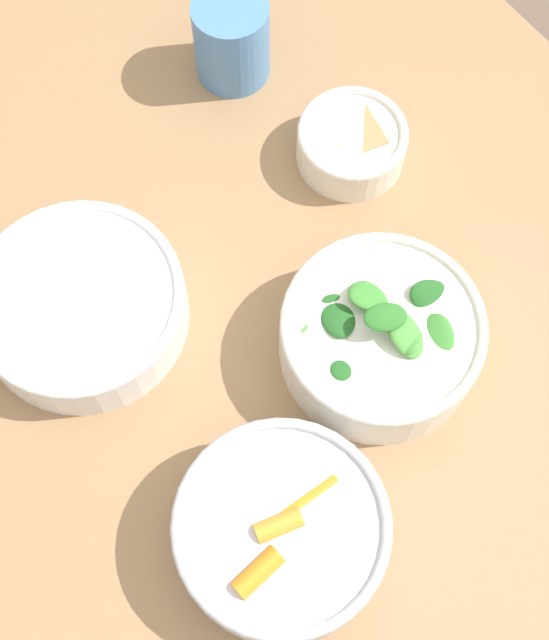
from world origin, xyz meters
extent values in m
plane|color=brown|center=(0.00, 0.00, 0.00)|extent=(10.00, 10.00, 0.00)
cube|color=#99724C|center=(0.00, 0.00, 0.75)|extent=(1.24, 0.92, 0.03)
cube|color=olive|center=(0.56, -0.40, 0.37)|extent=(0.06, 0.06, 0.74)
cylinder|color=silver|center=(-0.10, 0.10, 0.80)|extent=(0.18, 0.18, 0.06)
torus|color=silver|center=(-0.10, 0.10, 0.83)|extent=(0.18, 0.18, 0.01)
cylinder|color=orange|center=(-0.09, 0.08, 0.81)|extent=(0.06, 0.04, 0.02)
cylinder|color=orange|center=(-0.09, 0.16, 0.81)|extent=(0.04, 0.04, 0.02)
cylinder|color=orange|center=(-0.08, 0.09, 0.81)|extent=(0.04, 0.03, 0.02)
cylinder|color=orange|center=(-0.09, 0.07, 0.82)|extent=(0.02, 0.06, 0.02)
cylinder|color=orange|center=(-0.10, 0.12, 0.82)|extent=(0.05, 0.03, 0.02)
cylinder|color=orange|center=(-0.11, 0.14, 0.83)|extent=(0.02, 0.05, 0.02)
cylinder|color=orange|center=(-0.09, 0.11, 0.82)|extent=(0.03, 0.04, 0.02)
cylinder|color=silver|center=(-0.01, -0.07, 0.80)|extent=(0.19, 0.19, 0.06)
torus|color=silver|center=(-0.01, -0.07, 0.83)|extent=(0.19, 0.19, 0.01)
ellipsoid|color=#4C933D|center=(-0.03, -0.08, 0.84)|extent=(0.05, 0.04, 0.03)
ellipsoid|color=#235B23|center=(0.02, -0.05, 0.83)|extent=(0.06, 0.05, 0.02)
ellipsoid|color=#3D8433|center=(-0.02, -0.13, 0.82)|extent=(0.05, 0.05, 0.03)
ellipsoid|color=#4C933D|center=(-0.04, -0.13, 0.82)|extent=(0.07, 0.05, 0.03)
ellipsoid|color=#2D7028|center=(-0.01, -0.07, 0.85)|extent=(0.04, 0.05, 0.02)
ellipsoid|color=#235B23|center=(-0.02, -0.13, 0.82)|extent=(0.06, 0.06, 0.04)
ellipsoid|color=#3D8433|center=(-0.05, -0.10, 0.82)|extent=(0.07, 0.07, 0.04)
ellipsoid|color=#4C933D|center=(-0.03, -0.08, 0.83)|extent=(0.04, 0.04, 0.04)
ellipsoid|color=#4C933D|center=(0.01, -0.01, 0.81)|extent=(0.06, 0.06, 0.06)
ellipsoid|color=#235B23|center=(-0.01, -0.03, 0.82)|extent=(0.05, 0.06, 0.03)
ellipsoid|color=#3D8433|center=(0.02, -0.08, 0.83)|extent=(0.04, 0.06, 0.04)
ellipsoid|color=#235B23|center=(0.03, -0.06, 0.82)|extent=(0.04, 0.04, 0.03)
cylinder|color=white|center=(0.19, 0.13, 0.79)|extent=(0.20, 0.20, 0.05)
torus|color=white|center=(0.19, 0.13, 0.82)|extent=(0.20, 0.20, 0.01)
cylinder|color=#936042|center=(0.19, 0.13, 0.78)|extent=(0.18, 0.18, 0.03)
ellipsoid|color=#8E5B3D|center=(0.13, 0.10, 0.80)|extent=(0.01, 0.01, 0.01)
ellipsoid|color=#A36B4C|center=(0.17, 0.15, 0.80)|extent=(0.01, 0.01, 0.01)
ellipsoid|color=#8E5B3D|center=(0.24, 0.10, 0.81)|extent=(0.01, 0.01, 0.01)
ellipsoid|color=#AD7551|center=(0.17, 0.12, 0.80)|extent=(0.01, 0.01, 0.01)
ellipsoid|color=#AD7551|center=(0.14, 0.19, 0.80)|extent=(0.01, 0.01, 0.01)
ellipsoid|color=#AD7551|center=(0.20, 0.05, 0.80)|extent=(0.01, 0.01, 0.01)
ellipsoid|color=#AD7551|center=(0.23, 0.10, 0.81)|extent=(0.01, 0.01, 0.01)
ellipsoid|color=#AD7551|center=(0.19, 0.15, 0.81)|extent=(0.01, 0.01, 0.01)
ellipsoid|color=#AD7551|center=(0.22, 0.18, 0.81)|extent=(0.01, 0.01, 0.01)
ellipsoid|color=#8E5B3D|center=(0.16, 0.13, 0.81)|extent=(0.01, 0.01, 0.01)
ellipsoid|color=#AD7551|center=(0.17, 0.19, 0.80)|extent=(0.01, 0.01, 0.01)
ellipsoid|color=#A36B4C|center=(0.13, 0.14, 0.80)|extent=(0.01, 0.01, 0.01)
ellipsoid|color=#A36B4C|center=(0.24, 0.13, 0.80)|extent=(0.01, 0.01, 0.01)
ellipsoid|color=#AD7551|center=(0.14, 0.09, 0.80)|extent=(0.01, 0.01, 0.01)
cylinder|color=tan|center=(0.15, 0.15, 0.81)|extent=(0.03, 0.03, 0.01)
cylinder|color=beige|center=(0.24, 0.10, 0.81)|extent=(0.03, 0.03, 0.01)
cylinder|color=#E0A88E|center=(0.12, 0.18, 0.81)|extent=(0.03, 0.03, 0.01)
cylinder|color=beige|center=(0.19, 0.21, 0.81)|extent=(0.03, 0.03, 0.01)
cylinder|color=silver|center=(0.18, -0.19, 0.79)|extent=(0.11, 0.11, 0.04)
torus|color=silver|center=(0.18, -0.19, 0.81)|extent=(0.11, 0.11, 0.01)
cube|color=tan|center=(0.20, -0.19, 0.79)|extent=(0.07, 0.06, 0.03)
cube|color=tan|center=(0.19, -0.20, 0.80)|extent=(0.07, 0.07, 0.01)
cube|color=tan|center=(0.17, -0.21, 0.80)|extent=(0.06, 0.05, 0.01)
cube|color=tan|center=(0.18, -0.19, 0.80)|extent=(0.06, 0.07, 0.01)
cylinder|color=#4C7FB7|center=(0.34, -0.16, 0.81)|extent=(0.08, 0.08, 0.10)
camera|label=1|loc=(-0.19, 0.18, 1.57)|focal=50.00mm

